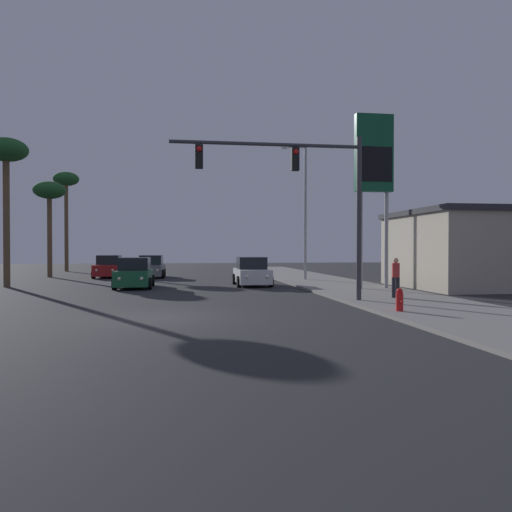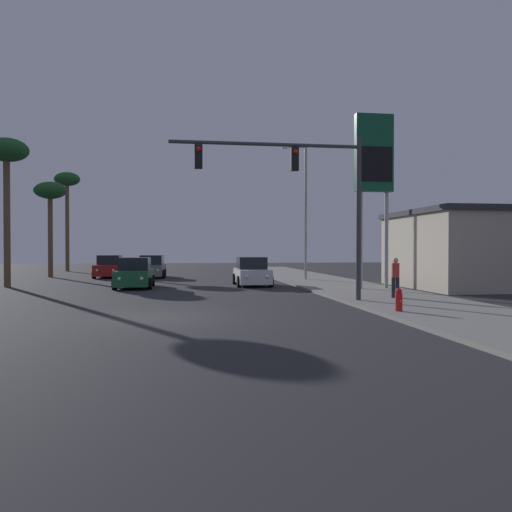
{
  "view_description": "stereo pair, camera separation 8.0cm",
  "coord_description": "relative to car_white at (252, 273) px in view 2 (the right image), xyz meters",
  "views": [
    {
      "loc": [
        0.66,
        -15.92,
        2.17
      ],
      "look_at": [
        4.53,
        10.35,
        1.78
      ],
      "focal_mm": 35.0,
      "sensor_mm": 36.0,
      "label": 1
    },
    {
      "loc": [
        0.74,
        -15.93,
        2.17
      ],
      "look_at": [
        4.53,
        10.35,
        1.78
      ],
      "focal_mm": 35.0,
      "sensor_mm": 36.0,
      "label": 2
    }
  ],
  "objects": [
    {
      "name": "pedestrian_on_sidewalk",
      "position": [
        4.81,
        -9.26,
        0.27
      ],
      "size": [
        0.34,
        0.32,
        1.67
      ],
      "color": "#23232D",
      "rests_on": "sidewalk_right"
    },
    {
      "name": "sidewalk_right",
      "position": [
        4.82,
        -3.11,
        -0.7
      ],
      "size": [
        5.0,
        60.0,
        0.12
      ],
      "color": "gray",
      "rests_on": "ground"
    },
    {
      "name": "palm_tree_mid",
      "position": [
        -14.07,
        10.89,
        5.54
      ],
      "size": [
        2.4,
        2.4,
        7.3
      ],
      "color": "brown",
      "rests_on": "ground"
    },
    {
      "name": "fire_hydrant",
      "position": [
        3.03,
        -13.56,
        -0.27
      ],
      "size": [
        0.24,
        0.34,
        0.76
      ],
      "color": "red",
      "rests_on": "sidewalk_right"
    },
    {
      "name": "palm_tree_far",
      "position": [
        -15.05,
        20.89,
        7.52
      ],
      "size": [
        2.4,
        2.4,
        9.53
      ],
      "color": "brown",
      "rests_on": "ground"
    },
    {
      "name": "car_grey",
      "position": [
        -6.36,
        9.19,
        0.0
      ],
      "size": [
        2.04,
        4.34,
        1.68
      ],
      "rotation": [
        0.0,
        0.0,
        3.1
      ],
      "color": "slate",
      "rests_on": "ground"
    },
    {
      "name": "car_red",
      "position": [
        -9.53,
        9.73,
        0.0
      ],
      "size": [
        2.04,
        4.31,
        1.68
      ],
      "rotation": [
        0.0,
        0.0,
        3.14
      ],
      "color": "maroon",
      "rests_on": "ground"
    },
    {
      "name": "gas_station_sign",
      "position": [
        5.78,
        -4.37,
        5.86
      ],
      "size": [
        2.0,
        0.42,
        9.0
      ],
      "color": "#99999E",
      "rests_on": "sidewalk_right"
    },
    {
      "name": "traffic_light_mast",
      "position": [
        0.78,
        -9.95,
        3.98
      ],
      "size": [
        7.57,
        0.36,
        6.5
      ],
      "color": "#38383D",
      "rests_on": "sidewalk_right"
    },
    {
      "name": "ground_plane",
      "position": [
        -4.68,
        -13.11,
        -0.76
      ],
      "size": [
        120.0,
        120.0,
        0.0
      ],
      "primitive_type": "plane",
      "color": "#28282B"
    },
    {
      "name": "car_white",
      "position": [
        0.0,
        0.0,
        0.0
      ],
      "size": [
        2.04,
        4.32,
        1.68
      ],
      "rotation": [
        0.0,
        0.0,
        3.13
      ],
      "color": "silver",
      "rests_on": "ground"
    },
    {
      "name": "building_gas_station",
      "position": [
        13.32,
        -3.23,
        1.4
      ],
      "size": [
        10.3,
        8.3,
        4.3
      ],
      "color": "#B2A893",
      "rests_on": "ground"
    },
    {
      "name": "car_green",
      "position": [
        -6.68,
        -0.7,
        0.0
      ],
      "size": [
        2.04,
        4.32,
        1.68
      ],
      "rotation": [
        0.0,
        0.0,
        3.13
      ],
      "color": "#195933",
      "rests_on": "ground"
    },
    {
      "name": "palm_tree_near",
      "position": [
        -13.87,
        0.89,
        6.55
      ],
      "size": [
        2.4,
        2.4,
        8.42
      ],
      "color": "brown",
      "rests_on": "ground"
    },
    {
      "name": "street_lamp",
      "position": [
        4.02,
        3.63,
        4.36
      ],
      "size": [
        1.74,
        0.24,
        9.0
      ],
      "color": "#99999E",
      "rests_on": "sidewalk_right"
    }
  ]
}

